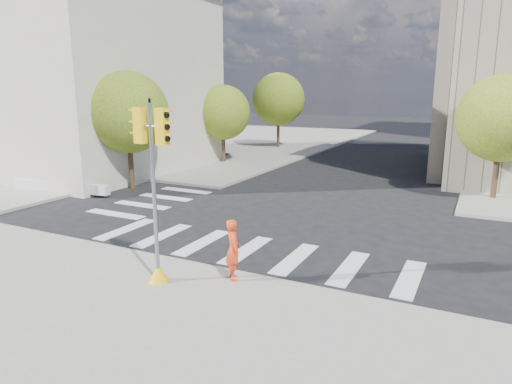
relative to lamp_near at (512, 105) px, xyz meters
The scene contains 14 objects.
ground 16.76m from the lamp_near, 119.74° to the right, with size 160.00×160.00×0.00m, color black.
sidewalk_far_left 30.79m from the lamp_near, 156.80° to the left, with size 28.00×40.00×0.15m, color gray.
classical_building 28.70m from the lamp_near, 167.91° to the right, with size 19.00×15.00×12.70m.
tree_lw_near 21.03m from the lamp_near, 151.61° to the right, with size 4.40×4.40×6.41m.
tree_lw_mid 18.52m from the lamp_near, behind, with size 4.00×4.00×5.77m.
tree_lw_far 21.03m from the lamp_near, 151.61° to the left, with size 4.80×4.80×6.95m.
tree_re_near 4.07m from the lamp_near, 97.13° to the right, with size 4.20×4.20×6.16m.
tree_re_mid 8.02m from the lamp_near, 93.58° to the left, with size 4.60×4.60×6.66m.
tree_re_far 20.02m from the lamp_near, 91.43° to the left, with size 4.00×4.00×5.88m.
lamp_near is the anchor object (origin of this frame).
lamp_far 14.00m from the lamp_near, 90.00° to the left, with size 0.35×0.18×8.11m.
traffic_signal 21.76m from the lamp_near, 114.40° to the right, with size 1.07×0.56×5.04m.
photographer 20.24m from the lamp_near, 111.01° to the right, with size 0.64×0.42×1.75m, color #EC3D16.
planter_wall 24.91m from the lamp_near, 148.78° to the right, with size 6.00×0.40×0.50m, color silver.
Camera 1 is at (6.88, -15.14, 5.41)m, focal length 32.00 mm.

